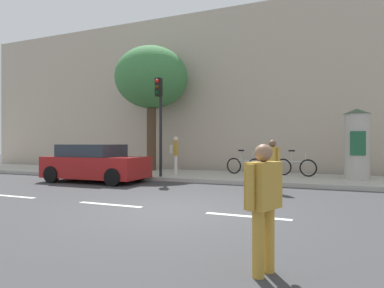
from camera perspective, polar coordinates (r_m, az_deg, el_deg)
ground_plane at (r=7.59m, az=-3.37°, el=-11.42°), size 80.00×80.00×0.00m
sidewalk_curb at (r=14.15m, az=9.09°, el=-5.77°), size 36.00×4.00×0.15m
lane_markings at (r=7.59m, az=-3.37°, el=-11.39°), size 25.80×0.16×0.01m
building_backdrop at (r=19.18m, az=12.55°, el=8.31°), size 36.00×5.00×8.53m
traffic_light at (r=13.60m, az=-5.70°, el=5.89°), size 0.24×0.45×4.05m
poster_column at (r=14.01m, az=26.78°, el=0.09°), size 0.97×0.97×2.70m
street_tree at (r=17.25m, az=-7.08°, el=11.25°), size 3.72×3.72×6.34m
pedestrian_in_dark_shirt at (r=3.91m, az=12.35°, el=-9.29°), size 0.39×0.58×1.51m
pedestrian_in_red_top at (r=10.49m, az=13.84°, el=-3.01°), size 0.51×0.43×1.63m
pedestrian_with_backpack at (r=14.49m, az=-2.95°, el=-1.39°), size 0.49×0.54×1.67m
bicycle_leaning at (r=14.46m, az=17.58°, el=-3.80°), size 1.74×0.46×1.09m
bicycle_upright at (r=14.71m, az=9.10°, el=-3.73°), size 1.74×0.47×1.09m
parked_car_dark at (r=13.52m, az=-16.51°, el=-3.30°), size 4.05×2.04×1.48m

